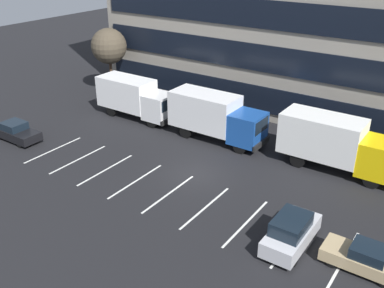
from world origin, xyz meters
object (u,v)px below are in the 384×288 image
Objects in this scene: sedan_black at (16,132)px; suv_silver at (291,232)px; bare_tree at (109,46)px; box_truck_yellow at (336,142)px; sedan_tan at (364,258)px; box_truck_white at (135,97)px; box_truck_blue at (215,115)px.

suv_silver is (23.56, -0.08, 0.21)m from sedan_black.
bare_tree is at bearing 98.47° from sedan_black.
box_truck_yellow is 1.21× the size of bare_tree.
box_truck_yellow is 10.55m from sedan_tan.
box_truck_white is 24.32m from sedan_tan.
sedan_tan is 0.94× the size of suv_silver.
box_truck_blue is 1.19× the size of bare_tree.
box_truck_white is 1.79× the size of suv_silver.
box_truck_blue reaches higher than sedan_tan.
bare_tree reaches higher than box_truck_blue.
sedan_tan is 0.94× the size of sedan_black.
box_truck_white is at bearing 158.57° from sedan_tan.
suv_silver is 28.92m from bare_tree.
box_truck_white is 1.79× the size of sedan_black.
box_truck_yellow is 24.61m from sedan_black.
box_truck_blue is at bearing 147.86° from sedan_tan.
sedan_black is (-4.64, -9.18, -1.26)m from box_truck_white.
box_truck_blue is 1.89× the size of sedan_black.
box_truck_yellow is at bearing -7.72° from bare_tree.
suv_silver is (0.97, -9.75, -1.19)m from box_truck_yellow.
bare_tree reaches higher than sedan_black.
sedan_tan is at bearing -21.43° from box_truck_white.
box_truck_yellow is at bearing 116.47° from sedan_tan.
box_truck_yellow is 24.90m from bare_tree.
suv_silver is at bearing -27.15° from bare_tree.
sedan_tan is 0.59× the size of bare_tree.
sedan_black is at bearing -144.92° from box_truck_blue.
box_truck_blue is 16.77m from sedan_tan.
box_truck_white is 8.14m from bare_tree.
box_truck_white is 10.36m from sedan_black.
sedan_black is at bearing -156.83° from box_truck_yellow.
bare_tree is (-29.18, 12.68, 4.23)m from sedan_tan.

